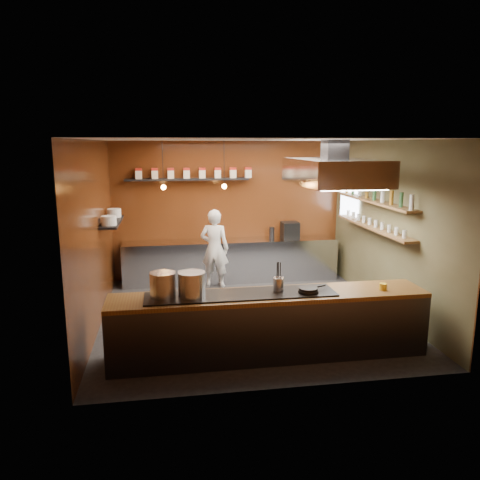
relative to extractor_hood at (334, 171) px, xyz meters
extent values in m
plane|color=black|center=(-1.30, 0.40, -2.51)|extent=(5.00, 5.00, 0.00)
plane|color=#3F200B|center=(-1.30, 2.90, -1.01)|extent=(5.00, 0.00, 5.00)
plane|color=#3F200B|center=(-3.80, 0.40, -1.01)|extent=(0.00, 5.00, 5.00)
plane|color=#464328|center=(1.20, 0.40, -1.01)|extent=(0.00, 5.00, 5.00)
plane|color=silver|center=(-1.30, 0.40, 0.49)|extent=(5.00, 5.00, 0.00)
plane|color=white|center=(1.15, 2.10, -0.61)|extent=(0.00, 1.00, 1.00)
cube|color=silver|center=(-1.30, 2.57, -2.06)|extent=(4.60, 0.65, 0.90)
cube|color=#38383D|center=(-1.30, -1.20, -2.08)|extent=(4.40, 0.70, 0.86)
cube|color=brown|center=(-1.30, -1.20, -1.62)|extent=(4.40, 0.72, 0.06)
cube|color=black|center=(-1.70, -1.20, -1.58)|extent=(2.60, 0.55, 0.02)
cube|color=black|center=(-2.20, 2.76, -0.31)|extent=(2.60, 0.26, 0.04)
cube|color=black|center=(-3.64, 1.40, -0.96)|extent=(0.30, 1.40, 0.04)
cube|color=brown|center=(1.04, 0.70, -0.59)|extent=(0.26, 2.80, 0.04)
cube|color=brown|center=(1.04, 0.70, -1.06)|extent=(0.26, 2.80, 0.04)
cube|color=#38383D|center=(0.00, 0.00, 0.34)|extent=(0.35, 0.35, 0.30)
cube|color=silver|center=(0.00, 0.00, -0.01)|extent=(1.20, 2.00, 0.40)
cube|color=white|center=(0.00, 0.00, -0.22)|extent=(1.00, 1.80, 0.02)
cylinder|color=black|center=(-2.70, 2.10, 0.04)|extent=(0.01, 0.01, 0.90)
sphere|color=orange|center=(-2.70, 2.10, -0.41)|extent=(0.10, 0.10, 0.10)
cylinder|color=black|center=(-1.50, 2.10, 0.04)|extent=(0.01, 0.01, 0.90)
sphere|color=orange|center=(-1.50, 2.10, -0.41)|extent=(0.10, 0.10, 0.10)
cube|color=beige|center=(-3.20, 2.76, -0.20)|extent=(0.13, 0.13, 0.17)
cube|color=#AB1E15|center=(-3.20, 2.76, -0.09)|extent=(0.13, 0.13, 0.05)
cube|color=beige|center=(-2.87, 2.76, -0.20)|extent=(0.13, 0.13, 0.17)
cube|color=#AB1E15|center=(-2.87, 2.76, -0.09)|extent=(0.14, 0.13, 0.05)
cube|color=beige|center=(-2.54, 2.76, -0.20)|extent=(0.13, 0.13, 0.17)
cube|color=#AB1E15|center=(-2.54, 2.76, -0.09)|extent=(0.13, 0.13, 0.05)
cube|color=beige|center=(-2.21, 2.76, -0.20)|extent=(0.13, 0.13, 0.17)
cube|color=#AB1E15|center=(-2.21, 2.76, -0.09)|extent=(0.14, 0.13, 0.05)
cube|color=beige|center=(-1.89, 2.76, -0.20)|extent=(0.13, 0.13, 0.17)
cube|color=#AB1E15|center=(-1.89, 2.76, -0.09)|extent=(0.14, 0.13, 0.05)
cube|color=beige|center=(-1.56, 2.76, -0.20)|extent=(0.13, 0.13, 0.17)
cube|color=#AB1E15|center=(-1.56, 2.76, -0.09)|extent=(0.14, 0.13, 0.05)
cube|color=beige|center=(-1.23, 2.76, -0.20)|extent=(0.13, 0.13, 0.17)
cube|color=#AB1E15|center=(-1.23, 2.76, -0.09)|extent=(0.14, 0.13, 0.05)
cube|color=beige|center=(-0.90, 2.76, -0.20)|extent=(0.13, 0.13, 0.17)
cube|color=#AB1E15|center=(-0.90, 2.76, -0.09)|extent=(0.14, 0.13, 0.05)
cylinder|color=white|center=(-3.64, 0.95, -0.86)|extent=(0.26, 0.26, 0.16)
cylinder|color=white|center=(-3.64, 1.85, -0.86)|extent=(0.26, 0.26, 0.16)
cylinder|color=silver|center=(1.04, -0.60, -0.45)|extent=(0.06, 0.06, 0.24)
cylinder|color=#2D5933|center=(1.04, -0.28, -0.45)|extent=(0.06, 0.06, 0.24)
cylinder|color=#8C601E|center=(1.04, 0.05, -0.45)|extent=(0.06, 0.06, 0.24)
cylinder|color=silver|center=(1.04, 0.38, -0.45)|extent=(0.06, 0.06, 0.24)
cylinder|color=#2D5933|center=(1.04, 0.70, -0.45)|extent=(0.06, 0.06, 0.24)
cylinder|color=#8C601E|center=(1.04, 1.02, -0.45)|extent=(0.06, 0.06, 0.24)
cylinder|color=silver|center=(1.04, 1.35, -0.45)|extent=(0.06, 0.06, 0.24)
cylinder|color=#2D5933|center=(1.04, 1.67, -0.45)|extent=(0.06, 0.06, 0.24)
cylinder|color=#8C601E|center=(1.04, 2.00, -0.45)|extent=(0.06, 0.06, 0.24)
cylinder|color=silver|center=(1.04, -0.45, -0.97)|extent=(0.07, 0.07, 0.13)
cylinder|color=silver|center=(1.04, -0.19, -0.97)|extent=(0.07, 0.07, 0.13)
cylinder|color=silver|center=(1.04, 0.06, -0.97)|extent=(0.07, 0.07, 0.13)
cylinder|color=silver|center=(1.04, 0.32, -0.97)|extent=(0.07, 0.07, 0.13)
cylinder|color=silver|center=(1.04, 0.57, -0.97)|extent=(0.07, 0.07, 0.13)
cylinder|color=silver|center=(1.04, 0.83, -0.97)|extent=(0.07, 0.07, 0.13)
cylinder|color=silver|center=(1.04, 1.08, -0.97)|extent=(0.07, 0.07, 0.13)
cylinder|color=silver|center=(1.04, 1.34, -0.97)|extent=(0.07, 0.07, 0.13)
cylinder|color=silver|center=(1.04, 1.59, -0.97)|extent=(0.07, 0.07, 0.13)
cylinder|color=silver|center=(1.04, 1.85, -0.97)|extent=(0.07, 0.07, 0.13)
cylinder|color=#B9BCC1|center=(-2.74, -1.17, -1.40)|extent=(0.40, 0.40, 0.34)
cylinder|color=silver|center=(-2.37, -1.23, -1.40)|extent=(0.43, 0.43, 0.34)
cylinder|color=#B8BAC0|center=(-1.17, -1.17, -1.47)|extent=(0.20, 0.20, 0.19)
cylinder|color=black|center=(-0.78, -1.30, -1.55)|extent=(0.28, 0.28, 0.04)
cylinder|color=black|center=(-0.78, -1.30, -1.51)|extent=(0.26, 0.26, 0.04)
cylinder|color=black|center=(-0.58, -1.21, -1.51)|extent=(0.17, 0.10, 0.02)
cylinder|color=yellow|center=(0.31, -1.29, -1.54)|extent=(0.14, 0.14, 0.09)
cube|color=black|center=(0.01, 2.57, -1.43)|extent=(0.37, 0.35, 0.36)
imported|color=silver|center=(-1.70, 2.20, -1.69)|extent=(0.69, 0.56, 1.63)
camera|label=1|loc=(-2.68, -7.19, 0.43)|focal=35.00mm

